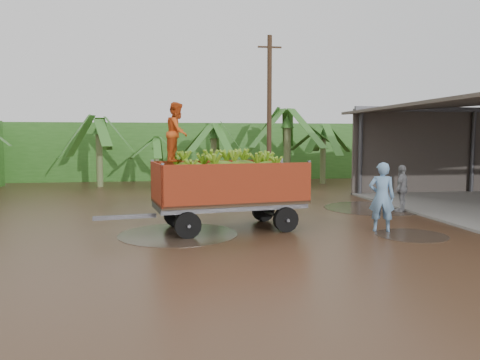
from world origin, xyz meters
The scene contains 7 objects.
ground centered at (0.00, 0.00, 0.00)m, with size 100.00×100.00×0.00m, color black.
hedge_north centered at (-2.00, 16.00, 1.80)m, with size 22.00×3.00×3.60m, color #2D661E.
banana_trailer centered at (-1.83, -1.40, 1.31)m, with size 6.01×2.71×3.66m.
man_blue centered at (2.46, -2.40, 0.99)m, with size 0.72×0.47×1.98m, color #6892BE.
man_grey centered at (4.81, 0.85, 0.85)m, with size 0.99×0.41×1.69m, color gray.
utility_pole centered at (1.59, 8.43, 3.93)m, with size 1.20×0.24×7.74m.
banana_plants centered at (-4.91, 6.52, 1.87)m, with size 24.42×19.99×4.39m.
Camera 1 is at (-3.56, -14.77, 2.65)m, focal length 35.00 mm.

